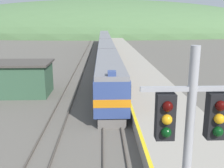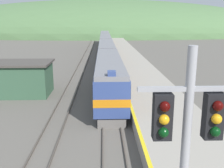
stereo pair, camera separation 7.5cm
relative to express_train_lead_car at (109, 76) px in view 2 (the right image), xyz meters
The scene contains 9 objects.
track_main 45.28m from the express_train_lead_car, 90.00° to the left, with size 1.52×180.00×0.16m.
track_siding 45.52m from the express_train_lead_car, 95.84° to the left, with size 1.52×180.00×0.16m.
platform 25.71m from the express_train_lead_car, 79.56° to the left, with size 5.98×140.00×1.06m.
distant_hills 127.62m from the express_train_lead_car, 90.00° to the left, with size 214.79×96.66×38.63m.
station_shed 11.27m from the express_train_lead_car, behind, with size 9.23×5.09×3.82m.
express_train_lead_car is the anchor object (origin of this frame).
carriage_second 20.68m from the express_train_lead_car, 90.00° to the left, with size 2.96×19.80×4.28m.
carriage_third 41.36m from the express_train_lead_car, 90.00° to the left, with size 2.96×19.80×4.28m.
carriage_fourth 62.04m from the express_train_lead_car, 90.00° to the left, with size 2.96×19.80×4.28m.
Camera 2 is at (-0.65, -4.03, 8.53)m, focal length 42.00 mm.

